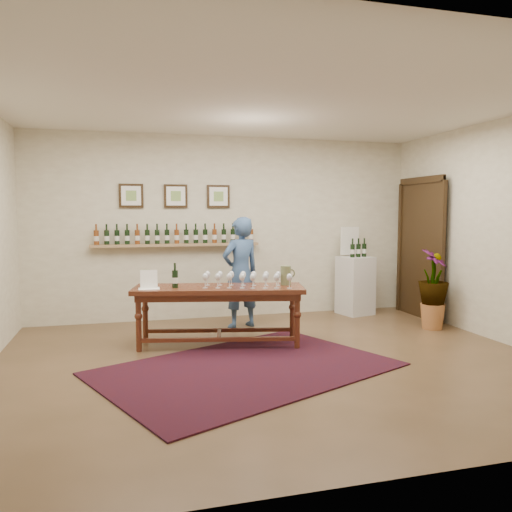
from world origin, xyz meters
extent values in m
plane|color=#4F3A22|center=(0.00, 0.00, 0.00)|extent=(6.00, 6.00, 0.00)
plane|color=beige|center=(0.00, 2.50, 1.40)|extent=(6.00, 0.00, 6.00)
plane|color=beige|center=(0.00, -2.50, 1.40)|extent=(6.00, 0.00, 6.00)
plane|color=beige|center=(3.00, 0.00, 1.40)|extent=(0.00, 5.00, 5.00)
plane|color=silver|center=(0.00, 0.00, 2.80)|extent=(6.00, 6.00, 0.00)
cube|color=#A18957|center=(-0.80, 2.41, 1.15)|extent=(2.50, 0.16, 0.04)
cube|color=black|center=(2.94, 1.70, 1.05)|extent=(0.10, 1.00, 2.10)
cube|color=black|center=(2.89, 1.70, 1.05)|extent=(0.04, 1.12, 2.22)
cube|color=black|center=(-1.45, 2.48, 1.88)|extent=(0.35, 0.03, 0.35)
cube|color=white|center=(-1.45, 2.46, 1.88)|extent=(0.28, 0.01, 0.28)
cube|color=#82AA55|center=(-1.45, 2.45, 1.88)|extent=(0.15, 0.00, 0.15)
cube|color=black|center=(-0.80, 2.48, 1.88)|extent=(0.35, 0.03, 0.35)
cube|color=white|center=(-0.80, 2.46, 1.88)|extent=(0.28, 0.01, 0.28)
cube|color=#82AA55|center=(-0.80, 2.45, 1.88)|extent=(0.15, 0.00, 0.15)
cube|color=black|center=(-0.15, 2.48, 1.88)|extent=(0.35, 0.03, 0.35)
cube|color=white|center=(-0.15, 2.46, 1.88)|extent=(0.28, 0.01, 0.28)
cube|color=#82AA55|center=(-0.15, 2.45, 1.88)|extent=(0.15, 0.00, 0.15)
cube|color=#4A0E0D|center=(-0.36, -0.18, 0.01)|extent=(3.49, 2.99, 0.02)
cube|color=#4B2112|center=(-0.46, 0.84, 0.70)|extent=(2.15, 1.07, 0.06)
cube|color=#4B2112|center=(-0.46, 0.84, 0.64)|extent=(2.02, 0.94, 0.09)
cylinder|color=#4B2112|center=(-1.43, 0.81, 0.34)|extent=(0.08, 0.08, 0.67)
cylinder|color=#4B2112|center=(0.41, 0.42, 0.34)|extent=(0.08, 0.08, 0.67)
cylinder|color=#4B2112|center=(-1.33, 1.27, 0.34)|extent=(0.08, 0.08, 0.67)
cylinder|color=#4B2112|center=(0.50, 0.88, 0.34)|extent=(0.08, 0.08, 0.67)
cube|color=#4B2112|center=(-0.51, 0.61, 0.13)|extent=(1.84, 0.44, 0.05)
cube|color=#4B2112|center=(-0.41, 1.07, 0.13)|extent=(1.84, 0.44, 0.05)
cube|color=#4B2112|center=(-0.46, 0.84, 0.13)|extent=(0.14, 0.47, 0.05)
cube|color=white|center=(-1.29, 0.89, 0.84)|extent=(0.25, 0.19, 0.22)
cube|color=silver|center=(2.02, 2.15, 0.46)|extent=(0.56, 0.56, 0.93)
cube|color=white|center=(1.98, 2.30, 1.18)|extent=(0.36, 0.10, 0.50)
cone|color=#A26436|center=(2.61, 0.93, 0.18)|extent=(0.33, 0.33, 0.35)
imported|color=#1E3D18|center=(2.61, 0.93, 0.66)|extent=(0.72, 0.72, 0.61)
imported|color=#334F7A|center=(0.02, 1.72, 0.79)|extent=(0.66, 0.53, 1.57)
camera|label=1|loc=(-1.58, -5.11, 1.64)|focal=35.00mm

